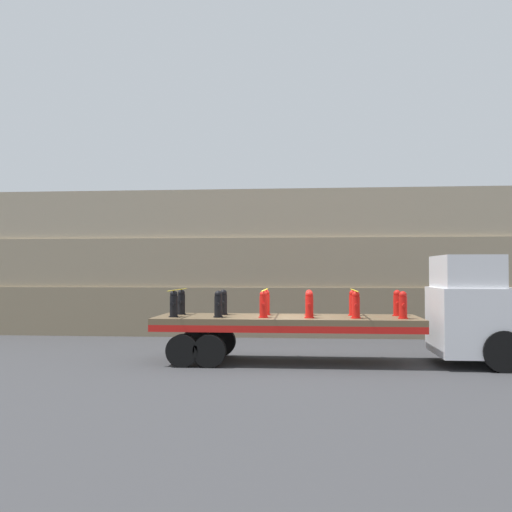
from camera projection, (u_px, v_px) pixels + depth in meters
ground_plane at (287, 362)px, 17.38m from camera, size 120.00×120.00×0.00m
rock_cliff at (293, 263)px, 25.43m from camera, size 60.00×3.30×6.31m
truck_cab at (476, 310)px, 16.94m from camera, size 2.36×2.74×3.25m
flatbed_trailer at (268, 326)px, 17.46m from camera, size 8.00×2.52×1.40m
fire_hydrant_black_near_0 at (174, 304)px, 17.20m from camera, size 0.30×0.52×0.80m
fire_hydrant_black_far_0 at (181, 302)px, 18.26m from camera, size 0.30×0.52×0.80m
fire_hydrant_black_near_1 at (218, 304)px, 17.08m from camera, size 0.30×0.52×0.80m
fire_hydrant_black_far_1 at (223, 302)px, 18.14m from camera, size 0.30×0.52×0.80m
fire_hydrant_red_near_2 at (263, 305)px, 16.96m from camera, size 0.30×0.52×0.80m
fire_hydrant_red_far_2 at (266, 303)px, 18.02m from camera, size 0.30×0.52×0.80m
fire_hydrant_red_near_3 at (309, 305)px, 16.84m from camera, size 0.30×0.52×0.80m
fire_hydrant_red_far_3 at (309, 303)px, 17.90m from camera, size 0.30×0.52×0.80m
fire_hydrant_red_near_4 at (356, 305)px, 16.73m from camera, size 0.30×0.52×0.80m
fire_hydrant_red_far_4 at (353, 303)px, 17.78m from camera, size 0.30×0.52×0.80m
fire_hydrant_red_near_5 at (403, 305)px, 16.61m from camera, size 0.30×0.52×0.80m
fire_hydrant_red_far_5 at (397, 303)px, 17.66m from camera, size 0.30×0.52×0.80m
cargo_strap_rear at (178, 290)px, 17.74m from camera, size 0.05×2.61×0.01m
cargo_strap_middle at (265, 290)px, 17.50m from camera, size 0.05×2.61×0.01m
cargo_strap_front at (354, 290)px, 17.27m from camera, size 0.05×2.61×0.01m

